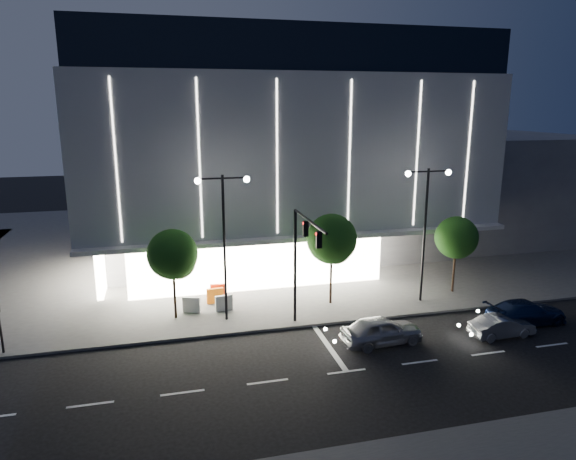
% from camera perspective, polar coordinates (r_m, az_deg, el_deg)
% --- Properties ---
extents(ground, '(160.00, 160.00, 0.00)m').
position_cam_1_polar(ground, '(27.26, 1.32, -14.46)').
color(ground, black).
rests_on(ground, ground).
extents(sidewalk_museum, '(70.00, 40.00, 0.15)m').
position_cam_1_polar(sidewalk_museum, '(50.18, -0.36, -1.06)').
color(sidewalk_museum, '#474747').
rests_on(sidewalk_museum, ground).
extents(museum, '(30.00, 25.80, 18.00)m').
position_cam_1_polar(museum, '(46.57, -2.34, 9.28)').
color(museum, '#4C4C51').
rests_on(museum, ground).
extents(annex_building, '(16.00, 20.00, 10.00)m').
position_cam_1_polar(annex_building, '(57.75, 20.41, 5.03)').
color(annex_building, '#4C4C51').
rests_on(annex_building, ground).
extents(traffic_mast, '(0.33, 5.89, 7.07)m').
position_cam_1_polar(traffic_mast, '(28.61, 1.55, -2.19)').
color(traffic_mast, black).
rests_on(traffic_mast, ground).
extents(street_lamp_west, '(3.16, 0.36, 9.00)m').
position_cam_1_polar(street_lamp_west, '(30.17, -7.14, 0.36)').
color(street_lamp_west, black).
rests_on(street_lamp_west, ground).
extents(street_lamp_east, '(3.16, 0.36, 9.00)m').
position_cam_1_polar(street_lamp_east, '(34.16, 15.05, 1.57)').
color(street_lamp_east, black).
rests_on(street_lamp_east, ground).
extents(tree_left, '(3.02, 3.02, 5.72)m').
position_cam_1_polar(tree_left, '(31.46, -12.65, -2.94)').
color(tree_left, black).
rests_on(tree_left, ground).
extents(tree_mid, '(3.25, 3.25, 6.15)m').
position_cam_1_polar(tree_mid, '(33.05, 4.90, -1.30)').
color(tree_mid, black).
rests_on(tree_mid, ground).
extents(tree_right, '(2.91, 2.91, 5.51)m').
position_cam_1_polar(tree_right, '(36.99, 18.21, -1.04)').
color(tree_right, black).
rests_on(tree_right, ground).
extents(car_lead, '(4.73, 2.21, 1.57)m').
position_cam_1_polar(car_lead, '(29.26, 10.35, -10.92)').
color(car_lead, '#989A9F').
rests_on(car_lead, ground).
extents(car_second, '(3.79, 1.45, 1.24)m').
position_cam_1_polar(car_second, '(32.09, 22.66, -9.84)').
color(car_second, '#93969A').
rests_on(car_second, ground).
extents(car_third, '(5.08, 2.22, 1.45)m').
position_cam_1_polar(car_third, '(34.42, 24.92, -8.28)').
color(car_third, '#111E42').
rests_on(car_third, ground).
extents(barrier_a, '(1.12, 0.35, 1.00)m').
position_cam_1_polar(barrier_a, '(34.40, -8.10, -7.23)').
color(barrier_a, '#D9620C').
rests_on(barrier_a, sidewalk_museum).
extents(barrier_b, '(1.12, 0.59, 1.00)m').
position_cam_1_polar(barrier_b, '(33.17, -10.68, -8.14)').
color(barrier_b, silver).
rests_on(barrier_b, sidewalk_museum).
extents(barrier_c, '(1.12, 0.38, 1.00)m').
position_cam_1_polar(barrier_c, '(35.14, -7.74, -6.76)').
color(barrier_c, red).
rests_on(barrier_c, sidewalk_museum).
extents(barrier_d, '(1.13, 0.43, 1.00)m').
position_cam_1_polar(barrier_d, '(33.14, -7.14, -8.03)').
color(barrier_d, '#BABABA').
rests_on(barrier_d, sidewalk_museum).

